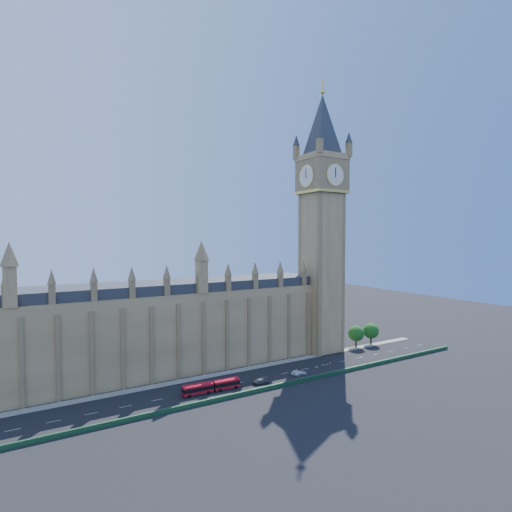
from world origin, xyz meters
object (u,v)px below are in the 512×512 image
car_grey (261,381)px  car_white (300,373)px  red_bus (211,387)px  car_silver (297,373)px

car_grey → car_white: size_ratio=1.06×
red_bus → car_white: red_bus is taller
car_silver → red_bus: bearing=85.9°
car_silver → car_white: size_ratio=0.86×
red_bus → car_white: size_ratio=3.61×
car_white → red_bus: bearing=86.2°
red_bus → car_white: (28.76, -1.51, -0.80)m
car_silver → car_white: (0.44, -0.77, 0.02)m
red_bus → car_grey: (14.79, -1.77, -0.63)m
car_grey → car_silver: (13.54, 1.02, -0.18)m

